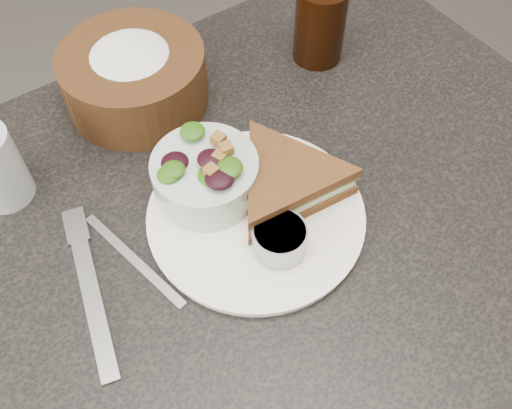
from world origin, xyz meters
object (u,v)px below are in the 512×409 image
object	(u,v)px
bread_basket	(133,69)
salad_bowl	(205,171)
dressing_ramekin	(280,240)
dining_table	(242,329)
dinner_plate	(256,216)
cola_glass	(320,20)
sandwich	(286,181)

from	to	relation	value
bread_basket	salad_bowl	bearing A→B (deg)	-92.55
salad_bowl	dressing_ramekin	size ratio (longest dim) A/B	2.05
salad_bowl	dressing_ramekin	xyz separation A→B (m)	(0.03, -0.12, -0.02)
bread_basket	dressing_ramekin	bearing A→B (deg)	-87.16
dining_table	dinner_plate	bearing A→B (deg)	-54.77
salad_bowl	cola_glass	xyz separation A→B (m)	(0.28, 0.13, 0.02)
dining_table	cola_glass	bearing A→B (deg)	33.40
dressing_ramekin	cola_glass	size ratio (longest dim) A/B	0.49
dinner_plate	salad_bowl	xyz separation A→B (m)	(-0.03, 0.06, 0.04)
dining_table	dressing_ramekin	size ratio (longest dim) A/B	15.69
cola_glass	sandwich	bearing A→B (deg)	-136.31
dinner_plate	dressing_ramekin	bearing A→B (deg)	-95.83
sandwich	bread_basket	world-z (taller)	bread_basket
sandwich	salad_bowl	world-z (taller)	salad_bowl
sandwich	salad_bowl	xyz separation A→B (m)	(-0.08, 0.06, 0.01)
sandwich	bread_basket	bearing A→B (deg)	109.75
bread_basket	cola_glass	world-z (taller)	cola_glass
cola_glass	dining_table	bearing A→B (deg)	-146.60
dressing_ramekin	bread_basket	distance (m)	0.32
dinner_plate	sandwich	bearing A→B (deg)	5.30
salad_bowl	dressing_ramekin	world-z (taller)	salad_bowl
dining_table	salad_bowl	world-z (taller)	salad_bowl
dressing_ramekin	sandwich	bearing A→B (deg)	48.51
sandwich	dinner_plate	bearing A→B (deg)	-169.81
dining_table	salad_bowl	distance (m)	0.43
dinner_plate	salad_bowl	size ratio (longest dim) A/B	2.03
sandwich	dressing_ramekin	size ratio (longest dim) A/B	2.85
dressing_ramekin	bread_basket	size ratio (longest dim) A/B	0.32
dining_table	cola_glass	world-z (taller)	cola_glass
dressing_ramekin	bread_basket	xyz separation A→B (m)	(-0.02, 0.32, 0.03)
dressing_ramekin	cola_glass	bearing A→B (deg)	44.77
dressing_ramekin	dinner_plate	bearing A→B (deg)	84.17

